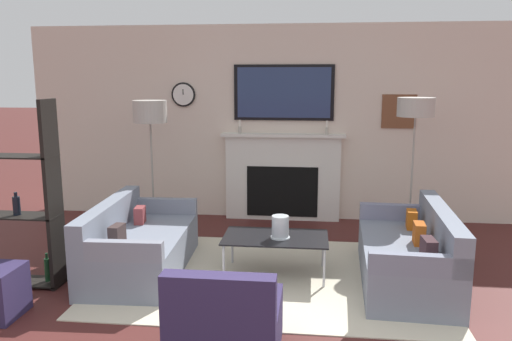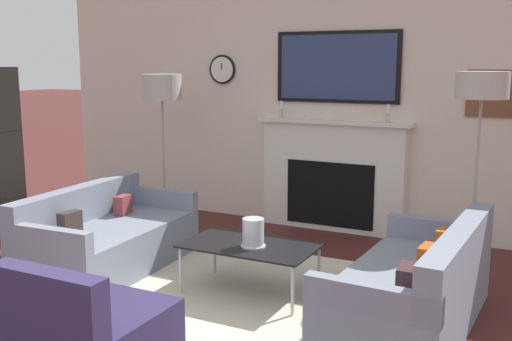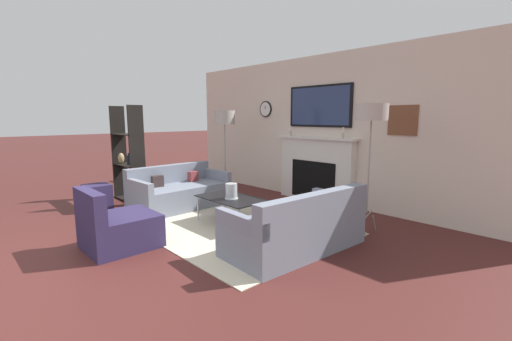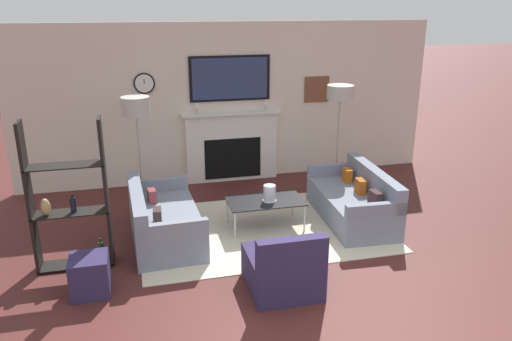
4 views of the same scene
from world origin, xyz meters
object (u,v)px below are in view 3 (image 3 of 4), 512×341
Objects in this scene: hurricane_candle at (231,192)px; armchair at (117,228)px; floor_lamp_left at (225,119)px; ottoman at (97,197)px; shelf_unit at (128,159)px; couch_right at (298,228)px; floor_lamp_right at (372,114)px; coffee_table at (231,199)px; couch_left at (179,192)px.

armchair is at bearing -100.01° from hurricane_candle.
ottoman is (-0.62, -2.31, -1.33)m from floor_lamp_left.
shelf_unit reaches higher than hurricane_candle.
floor_lamp_left reaches higher than couch_right.
couch_right is 3.74m from ottoman.
hurricane_candle is at bearing 10.39° from shelf_unit.
shelf_unit is at bearing -116.74° from floor_lamp_left.
couch_right is 1.82m from floor_lamp_right.
floor_lamp_right is 4.41m from shelf_unit.
shelf_unit is at bearing -173.21° from couch_right.
coffee_table is 2.44× the size of ottoman.
shelf_unit is (-0.83, -1.66, -0.74)m from floor_lamp_left.
coffee_table is at bearing 81.92° from armchair.
floor_lamp_left is 2.74m from ottoman.
couch_left reaches higher than ottoman.
shelf_unit reaches higher than couch_right.
floor_lamp_right reaches higher than ottoman.
couch_right is at bearing -0.02° from couch_left.
couch_right reaches higher than ottoman.
shelf_unit is (-3.78, -0.45, 0.54)m from couch_right.
armchair reaches higher than couch_right.
couch_right is 7.84× the size of hurricane_candle.
couch_left is at bearing -157.77° from floor_lamp_right.
floor_lamp_right is 4.10× the size of ottoman.
couch_left is 0.94× the size of shelf_unit.
armchair is at bearing -12.12° from ottoman.
floor_lamp_left is (-1.69, 1.19, 1.04)m from hurricane_candle.
couch_right is 2.18m from armchair.
floor_lamp_right is (1.53, 1.16, 1.23)m from coffee_table.
floor_lamp_left is 3.99× the size of ottoman.
floor_lamp_right reaches higher than floor_lamp_left.
couch_left is at bearing 52.79° from ottoman.
shelf_unit is at bearing -156.83° from couch_left.
couch_left is 0.96× the size of floor_lamp_right.
floor_lamp_right is 4.66m from ottoman.
floor_lamp_right is at bearing 57.45° from armchair.
floor_lamp_right is (3.17, 0.00, 0.07)m from floor_lamp_left.
couch_right is at bearing -22.22° from floor_lamp_left.
floor_lamp_left is at bearing 117.15° from armchair.
couch_right is at bearing -2.09° from coffee_table.
couch_left is 7.47× the size of hurricane_candle.
coffee_table is at bearing 1.90° from couch_left.
hurricane_candle is 2.58m from shelf_unit.
couch_right is 4.13× the size of ottoman.
coffee_table is 2.56m from shelf_unit.
coffee_table is 0.59× the size of shelf_unit.
armchair is (1.19, -1.55, -0.01)m from couch_left.
couch_right is 1.01× the size of floor_lamp_right.
armchair is 1.60m from hurricane_candle.
couch_left is 1.95m from armchair.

